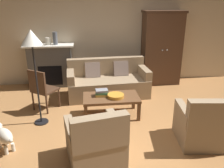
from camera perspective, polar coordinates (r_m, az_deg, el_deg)
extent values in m
plane|color=#B27A47|center=(4.43, 2.35, -10.28)|extent=(9.60, 9.60, 0.00)
cube|color=beige|center=(6.39, -0.99, 12.85)|extent=(7.20, 0.10, 2.80)
cube|color=#4C4947|center=(6.36, -14.78, 4.20)|extent=(1.10, 0.36, 1.08)
cube|color=black|center=(6.25, -14.83, 1.96)|extent=(0.60, 0.01, 0.52)
cube|color=white|center=(6.21, -15.28, 9.09)|extent=(1.26, 0.48, 0.04)
cube|color=#472D1E|center=(6.43, 11.97, 8.31)|extent=(1.00, 0.52, 1.88)
cube|color=#3C271A|center=(6.30, 12.66, 16.95)|extent=(1.06, 0.55, 0.06)
sphere|color=#ADAFB5|center=(6.15, 12.25, 8.08)|extent=(0.04, 0.04, 0.04)
sphere|color=#ADAFB5|center=(6.19, 13.31, 8.08)|extent=(0.04, 0.04, 0.04)
cube|color=#937A5B|center=(5.63, -0.92, -0.72)|extent=(1.95, 0.97, 0.44)
cube|color=#937A5B|center=(5.81, -1.50, 4.45)|extent=(1.91, 0.31, 0.42)
cube|color=#937A5B|center=(5.45, -10.11, 1.90)|extent=(0.21, 0.81, 0.22)
cube|color=#937A5B|center=(5.72, 7.80, 2.95)|extent=(0.21, 0.81, 0.22)
cube|color=#7F6B60|center=(5.64, -4.80, 3.47)|extent=(0.37, 0.21, 0.37)
cube|color=#7F6B60|center=(5.75, 2.17, 3.85)|extent=(0.37, 0.21, 0.37)
cube|color=brown|center=(4.62, -0.21, -3.36)|extent=(1.10, 0.60, 0.05)
cube|color=brown|center=(4.46, -6.42, -7.47)|extent=(0.06, 0.06, 0.37)
cube|color=brown|center=(4.56, 6.59, -6.79)|extent=(0.06, 0.06, 0.37)
cube|color=brown|center=(4.92, -6.47, -4.61)|extent=(0.06, 0.06, 0.37)
cube|color=brown|center=(5.01, 5.29, -4.06)|extent=(0.06, 0.06, 0.37)
cylinder|color=orange|center=(4.56, 0.92, -2.90)|extent=(0.33, 0.33, 0.06)
cube|color=gold|center=(4.64, -2.59, -2.63)|extent=(0.25, 0.18, 0.05)
cube|color=#427A4C|center=(4.62, -2.54, -2.11)|extent=(0.25, 0.19, 0.04)
cube|color=gray|center=(4.61, -2.54, -1.63)|extent=(0.25, 0.18, 0.04)
cylinder|color=beige|center=(6.19, -15.38, 10.08)|extent=(0.13, 0.13, 0.18)
cylinder|color=#565B66|center=(6.16, -13.76, 10.83)|extent=(0.12, 0.12, 0.32)
cube|color=#997F60|center=(3.55, -4.17, -15.11)|extent=(0.90, 0.90, 0.42)
cube|color=#997F60|center=(3.05, -2.94, -11.69)|extent=(0.78, 0.31, 0.46)
cube|color=#997F60|center=(3.45, 1.10, -9.98)|extent=(0.26, 0.71, 0.20)
cube|color=#997F60|center=(3.33, -9.94, -11.64)|extent=(0.26, 0.71, 0.20)
cube|color=#997F60|center=(4.20, 21.05, -10.38)|extent=(0.84, 0.84, 0.42)
cube|color=#997F60|center=(3.75, 23.52, -6.99)|extent=(0.77, 0.24, 0.46)
cube|color=#997F60|center=(4.19, 25.84, -6.40)|extent=(0.20, 0.71, 0.20)
cube|color=#997F60|center=(3.95, 17.12, -6.79)|extent=(0.20, 0.71, 0.20)
cube|color=#472D1E|center=(5.10, -16.03, -1.38)|extent=(0.61, 0.61, 0.04)
cylinder|color=#472D1E|center=(5.19, -12.83, -3.37)|extent=(0.04, 0.04, 0.41)
cylinder|color=#472D1E|center=(5.43, -15.87, -2.54)|extent=(0.04, 0.04, 0.41)
cylinder|color=#472D1E|center=(4.94, -15.69, -4.93)|extent=(0.04, 0.04, 0.41)
cylinder|color=#472D1E|center=(5.20, -18.74, -3.97)|extent=(0.04, 0.04, 0.41)
cube|color=#472D1E|center=(4.89, -17.92, 0.51)|extent=(0.38, 0.28, 0.45)
cylinder|color=black|center=(4.74, -16.87, -8.86)|extent=(0.26, 0.26, 0.02)
cylinder|color=black|center=(4.43, -17.87, -0.37)|extent=(0.03, 0.03, 1.52)
cone|color=white|center=(4.21, -19.20, 10.77)|extent=(0.36, 0.36, 0.26)
ellipsoid|color=beige|center=(4.06, -24.86, -11.44)|extent=(0.41, 0.43, 0.22)
cylinder|color=beige|center=(4.24, -25.82, -13.07)|extent=(0.06, 0.06, 0.14)
cylinder|color=beige|center=(4.27, -24.44, -12.59)|extent=(0.06, 0.06, 0.14)
cylinder|color=beige|center=(4.05, -24.51, -14.56)|extent=(0.06, 0.06, 0.14)
cylinder|color=beige|center=(4.08, -23.07, -14.04)|extent=(0.06, 0.06, 0.14)
sphere|color=beige|center=(3.87, -23.55, -12.60)|extent=(0.06, 0.06, 0.06)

